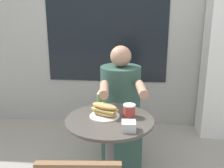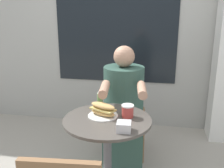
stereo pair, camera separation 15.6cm
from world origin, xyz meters
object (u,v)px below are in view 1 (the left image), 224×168
at_px(drink_cup, 129,110).
at_px(condiment_bottle, 100,99).
at_px(seated_diner, 120,119).
at_px(cafe_table, 110,144).
at_px(sandwich_on_plate, 105,111).
at_px(diner_chair, 121,103).

bearing_deg(drink_cup, condiment_bottle, 147.54).
bearing_deg(condiment_bottle, seated_diner, 63.87).
bearing_deg(drink_cup, cafe_table, -157.07).
bearing_deg(sandwich_on_plate, cafe_table, -45.91).
xyz_separation_m(sandwich_on_plate, condiment_bottle, (-0.06, 0.17, 0.03)).
bearing_deg(diner_chair, seated_diner, 85.89).
bearing_deg(seated_diner, drink_cup, 94.76).
distance_m(sandwich_on_plate, drink_cup, 0.18).
relative_size(cafe_table, diner_chair, 0.82).
xyz_separation_m(cafe_table, sandwich_on_plate, (-0.04, 0.04, 0.24)).
distance_m(diner_chair, seated_diner, 0.35).
relative_size(diner_chair, drink_cup, 9.58).
height_order(sandwich_on_plate, drink_cup, sandwich_on_plate).
height_order(seated_diner, condiment_bottle, seated_diner).
bearing_deg(seated_diner, condiment_bottle, 57.34).
height_order(diner_chair, seated_diner, seated_diner).
relative_size(diner_chair, condiment_bottle, 5.90).
relative_size(seated_diner, sandwich_on_plate, 5.36).
bearing_deg(cafe_table, condiment_bottle, 115.41).
xyz_separation_m(seated_diner, condiment_bottle, (-0.15, -0.30, 0.29)).
bearing_deg(diner_chair, cafe_table, 81.29).
bearing_deg(condiment_bottle, drink_cup, -32.46).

